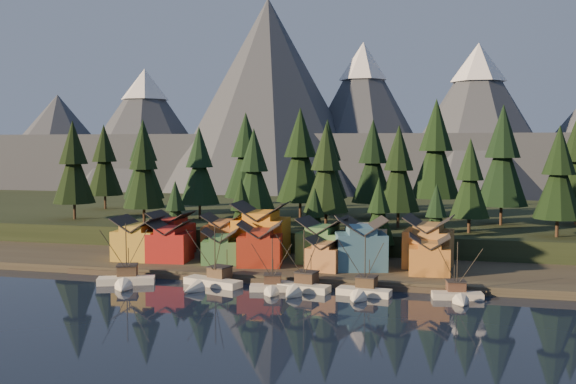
% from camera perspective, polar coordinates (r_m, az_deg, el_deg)
% --- Properties ---
extents(ground, '(500.00, 500.00, 0.00)m').
position_cam_1_polar(ground, '(105.93, -4.75, -9.83)').
color(ground, black).
rests_on(ground, ground).
extents(shore_strip, '(400.00, 50.00, 1.50)m').
position_cam_1_polar(shore_strip, '(143.39, 0.41, -5.76)').
color(shore_strip, '#322C24').
rests_on(shore_strip, ground).
extents(hillside, '(420.00, 100.00, 6.00)m').
position_cam_1_polar(hillside, '(191.51, 3.93, -2.54)').
color(hillside, black).
rests_on(hillside, ground).
extents(dock, '(80.00, 4.00, 1.00)m').
position_cam_1_polar(dock, '(121.14, -2.22, -7.77)').
color(dock, '#4C4136').
rests_on(dock, ground).
extents(mountain_ridge, '(560.00, 190.00, 90.00)m').
position_cam_1_polar(mountain_ridge, '(313.05, 7.16, 4.33)').
color(mountain_ridge, '#444B57').
rests_on(mountain_ridge, ground).
extents(boat_1, '(11.05, 11.59, 12.43)m').
position_cam_1_polar(boat_1, '(121.67, -14.26, -6.94)').
color(boat_1, white).
rests_on(boat_1, ground).
extents(boat_2, '(11.93, 12.43, 12.31)m').
position_cam_1_polar(boat_2, '(117.55, -7.09, -7.31)').
color(boat_2, beige).
rests_on(boat_2, ground).
extents(boat_3, '(8.48, 9.00, 10.31)m').
position_cam_1_polar(boat_3, '(112.95, -1.43, -7.85)').
color(boat_3, beige).
rests_on(boat_3, ground).
extents(boat_4, '(10.32, 10.88, 12.02)m').
position_cam_1_polar(boat_4, '(112.50, 1.08, -7.75)').
color(boat_4, beige).
rests_on(boat_4, ground).
extents(boat_5, '(9.72, 10.35, 11.42)m').
position_cam_1_polar(boat_5, '(110.18, 6.63, -8.10)').
color(boat_5, silver).
rests_on(boat_5, ground).
extents(boat_6, '(8.85, 9.39, 10.55)m').
position_cam_1_polar(boat_6, '(110.75, 14.91, -8.23)').
color(boat_6, beige).
rests_on(boat_6, ground).
extents(house_front_0, '(9.26, 8.77, 9.03)m').
position_cam_1_polar(house_front_0, '(138.70, -13.17, -3.92)').
color(house_front_0, '#B68F2E').
rests_on(house_front_0, shore_strip).
extents(house_front_1, '(8.92, 8.63, 8.52)m').
position_cam_1_polar(house_front_1, '(135.71, -10.46, -4.18)').
color(house_front_1, maroon).
rests_on(house_front_1, shore_strip).
extents(house_front_2, '(8.43, 8.47, 6.95)m').
position_cam_1_polar(house_front_2, '(131.86, -6.01, -4.74)').
color(house_front_2, '#3F7440').
rests_on(house_front_2, shore_strip).
extents(house_front_3, '(9.79, 9.46, 8.67)m').
position_cam_1_polar(house_front_3, '(128.75, -2.50, -4.53)').
color(house_front_3, maroon).
rests_on(house_front_3, shore_strip).
extents(house_front_4, '(7.16, 7.58, 6.41)m').
position_cam_1_polar(house_front_4, '(124.34, 3.34, -5.41)').
color(house_front_4, '#AA6D3C').
rests_on(house_front_4, shore_strip).
extents(house_front_5, '(11.44, 10.83, 9.99)m').
position_cam_1_polar(house_front_5, '(125.63, 6.48, -4.46)').
color(house_front_5, '#366180').
rests_on(house_front_5, shore_strip).
extents(house_front_6, '(7.78, 7.39, 7.42)m').
position_cam_1_polar(house_front_6, '(123.04, 12.44, -5.35)').
color(house_front_6, '#C17731').
rests_on(house_front_6, shore_strip).
extents(house_back_0, '(8.67, 8.33, 9.34)m').
position_cam_1_polar(house_back_0, '(144.11, -10.33, -3.51)').
color(house_back_0, maroon).
rests_on(house_back_0, shore_strip).
extents(house_back_1, '(9.06, 9.15, 9.15)m').
position_cam_1_polar(house_back_1, '(140.06, -5.79, -3.73)').
color(house_back_1, '#AE612C').
rests_on(house_back_1, shore_strip).
extents(house_back_2, '(11.46, 10.59, 11.74)m').
position_cam_1_polar(house_back_2, '(138.08, -2.39, -3.25)').
color(house_back_2, orange).
rests_on(house_back_2, shore_strip).
extents(house_back_3, '(10.20, 9.37, 9.20)m').
position_cam_1_polar(house_back_3, '(131.39, 3.06, -4.23)').
color(house_back_3, '#3B6C3A').
rests_on(house_back_3, shore_strip).
extents(house_back_4, '(9.31, 9.02, 9.22)m').
position_cam_1_polar(house_back_4, '(132.96, 6.67, -4.15)').
color(house_back_4, beige).
rests_on(house_back_4, shore_strip).
extents(house_back_5, '(9.98, 10.08, 10.15)m').
position_cam_1_polar(house_back_5, '(129.66, 12.38, -4.22)').
color(house_back_5, olive).
rests_on(house_back_5, shore_strip).
extents(tree_hill_0, '(11.14, 11.14, 25.94)m').
position_cam_1_polar(tree_hill_0, '(177.06, -18.53, 2.26)').
color(tree_hill_0, '#332319').
rests_on(tree_hill_0, hillside).
extents(tree_hill_1, '(11.48, 11.48, 26.74)m').
position_cam_1_polar(tree_hill_1, '(185.04, -12.72, 2.59)').
color(tree_hill_1, '#332319').
rests_on(tree_hill_1, hillside).
extents(tree_hill_2, '(10.36, 10.36, 24.14)m').
position_cam_1_polar(tree_hill_2, '(162.74, -12.73, 1.87)').
color(tree_hill_2, '#332319').
rests_on(tree_hill_2, hillside).
extents(tree_hill_3, '(10.48, 10.48, 24.40)m').
position_cam_1_polar(tree_hill_3, '(169.55, -7.88, 2.08)').
color(tree_hill_3, '#332319').
rests_on(tree_hill_3, hillside).
extents(tree_hill_4, '(12.32, 12.32, 28.69)m').
position_cam_1_polar(tree_hill_4, '(180.89, -3.76, 2.99)').
color(tree_hill_4, '#332319').
rests_on(tree_hill_4, hillside).
extents(tree_hill_5, '(10.12, 10.12, 23.58)m').
position_cam_1_polar(tree_hill_5, '(154.15, -3.05, 1.72)').
color(tree_hill_5, '#332319').
rests_on(tree_hill_5, hillside).
extents(tree_hill_6, '(12.55, 12.55, 29.23)m').
position_cam_1_polar(tree_hill_6, '(166.47, 1.10, 2.99)').
color(tree_hill_6, '#332319').
rests_on(tree_hill_6, hillside).
extents(tree_hill_7, '(10.56, 10.56, 24.60)m').
position_cam_1_polar(tree_hill_7, '(147.88, 3.41, 1.83)').
color(tree_hill_7, '#332319').
rests_on(tree_hill_7, hillside).
extents(tree_hill_8, '(11.28, 11.28, 26.28)m').
position_cam_1_polar(tree_hill_8, '(170.40, 7.55, 2.44)').
color(tree_hill_8, '#332319').
rests_on(tree_hill_8, hillside).
extents(tree_hill_9, '(10.42, 10.42, 24.28)m').
position_cam_1_polar(tree_hill_9, '(152.78, 9.81, 1.79)').
color(tree_hill_9, '#332319').
rests_on(tree_hill_9, hillside).
extents(tree_hill_10, '(13.72, 13.72, 31.95)m').
position_cam_1_polar(tree_hill_10, '(177.27, 13.00, 3.44)').
color(tree_hill_10, '#332319').
rests_on(tree_hill_10, hillside).
extents(tree_hill_11, '(9.06, 9.06, 21.12)m').
position_cam_1_polar(tree_hill_11, '(147.55, 15.86, 0.92)').
color(tree_hill_11, '#332319').
rests_on(tree_hill_11, hillside).
extents(tree_hill_12, '(12.61, 12.61, 29.37)m').
position_cam_1_polar(tree_hill_12, '(163.78, 18.52, 2.77)').
color(tree_hill_12, '#332319').
rests_on(tree_hill_12, hillside).
extents(tree_hill_13, '(10.22, 10.22, 23.82)m').
position_cam_1_polar(tree_hill_13, '(147.18, 22.92, 1.31)').
color(tree_hill_13, '#332319').
rests_on(tree_hill_13, hillside).
extents(tree_hill_15, '(11.51, 11.51, 26.82)m').
position_cam_1_polar(tree_hill_15, '(182.34, 3.52, 2.68)').
color(tree_hill_15, '#332319').
rests_on(tree_hill_15, hillside).
extents(tree_hill_16, '(11.03, 11.03, 25.69)m').
position_cam_1_polar(tree_hill_16, '(202.40, -16.01, 2.51)').
color(tree_hill_16, '#332319').
rests_on(tree_hill_16, hillside).
extents(tree_shore_0, '(6.82, 6.82, 15.88)m').
position_cam_1_polar(tree_shore_0, '(151.05, -9.97, -1.71)').
color(tree_shore_0, '#332319').
rests_on(tree_shore_0, shore_strip).
extents(tree_shore_1, '(7.14, 7.14, 16.63)m').
position_cam_1_polar(tree_shore_1, '(145.27, -4.19, -1.73)').
color(tree_shore_1, '#332319').
rests_on(tree_shore_1, shore_strip).
extents(tree_shore_2, '(6.34, 6.34, 14.78)m').
position_cam_1_polar(tree_shore_2, '(141.03, 2.39, -2.32)').
color(tree_shore_2, '#332319').
rests_on(tree_shore_2, shore_strip).
extents(tree_shore_3, '(7.39, 7.39, 17.21)m').
position_cam_1_polar(tree_shore_3, '(138.77, 8.07, -1.91)').
color(tree_shore_3, '#332319').
rests_on(tree_shore_3, shore_strip).
extents(tree_shore_4, '(6.90, 6.90, 16.08)m').
position_cam_1_polar(tree_shore_4, '(138.13, 13.03, -2.27)').
color(tree_shore_4, '#332319').
rests_on(tree_shore_4, shore_strip).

